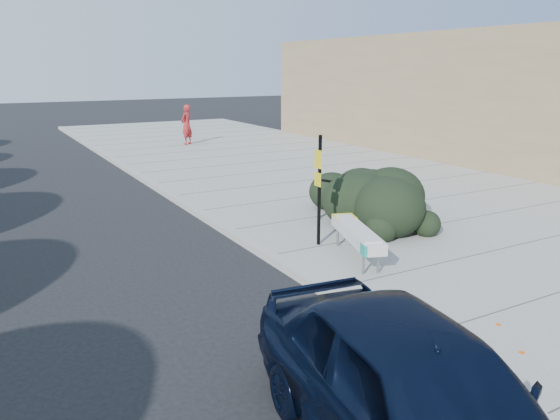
{
  "coord_description": "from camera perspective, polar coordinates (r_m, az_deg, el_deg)",
  "views": [
    {
      "loc": [
        -4.96,
        -7.06,
        3.79
      ],
      "look_at": [
        0.28,
        2.2,
        1.0
      ],
      "focal_mm": 35.0,
      "sensor_mm": 36.0,
      "label": 1
    }
  ],
  "objects": [
    {
      "name": "bike_rack",
      "position": [
        13.22,
        5.24,
        1.41
      ],
      "size": [
        0.29,
        0.66,
        1.02
      ],
      "rotation": [
        0.0,
        0.0,
        0.36
      ],
      "color": "black",
      "rests_on": "sidewalk_near"
    },
    {
      "name": "pedestrian",
      "position": [
        27.05,
        -9.75,
        8.79
      ],
      "size": [
        0.83,
        0.78,
        1.91
      ],
      "primitive_type": "imported",
      "rotation": [
        0.0,
        0.0,
        3.76
      ],
      "color": "maroon",
      "rests_on": "sidewalk_near"
    },
    {
      "name": "sedan_navy",
      "position": [
        5.55,
        14.12,
        -18.67
      ],
      "size": [
        2.41,
        4.77,
        1.56
      ],
      "primitive_type": "imported",
      "rotation": [
        0.0,
        0.0,
        -0.13
      ],
      "color": "black",
      "rests_on": "ground"
    },
    {
      "name": "sign_post",
      "position": [
        11.27,
        4.08,
        2.82
      ],
      "size": [
        0.09,
        0.27,
        2.32
      ],
      "rotation": [
        0.0,
        0.0,
        -0.08
      ],
      "color": "black",
      "rests_on": "sidewalk_near"
    },
    {
      "name": "hedge",
      "position": [
        13.76,
        8.92,
        2.5
      ],
      "size": [
        2.38,
        4.28,
        1.55
      ],
      "primitive_type": "ellipsoid",
      "rotation": [
        0.0,
        0.0,
        0.08
      ],
      "color": "black",
      "rests_on": "sidewalk_near"
    },
    {
      "name": "sidewalk_near",
      "position": [
        16.45,
        11.39,
        1.35
      ],
      "size": [
        11.2,
        50.0,
        0.15
      ],
      "primitive_type": "cube",
      "color": "gray",
      "rests_on": "ground"
    },
    {
      "name": "curb_near",
      "position": [
        13.55,
        -6.89,
        -1.28
      ],
      "size": [
        0.22,
        50.0,
        0.17
      ],
      "primitive_type": "cube",
      "color": "#9E9E99",
      "rests_on": "ground"
    },
    {
      "name": "bench",
      "position": [
        10.69,
        8.05,
        -2.48
      ],
      "size": [
        1.12,
        2.16,
        0.65
      ],
      "rotation": [
        0.0,
        0.0,
        -0.33
      ],
      "color": "gray",
      "rests_on": "sidewalk_near"
    },
    {
      "name": "ground",
      "position": [
        9.42,
        5.17,
        -9.09
      ],
      "size": [
        120.0,
        120.0,
        0.0
      ],
      "primitive_type": "plane",
      "color": "black",
      "rests_on": "ground"
    }
  ]
}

